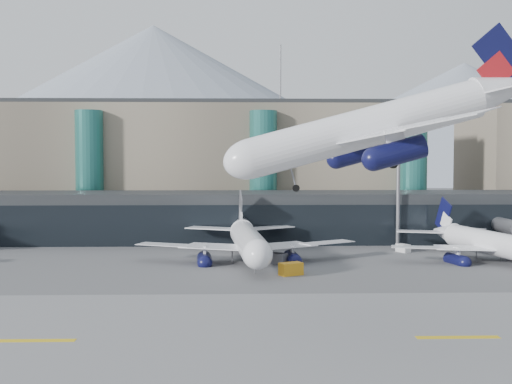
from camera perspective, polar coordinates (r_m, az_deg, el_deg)
ground at (r=76.30m, az=-0.96°, el=-9.87°), size 900.00×900.00×0.00m
runway_strip at (r=61.76m, az=-0.80°, el=-12.95°), size 400.00×40.00×0.04m
runway_markings at (r=61.75m, az=-0.80°, el=-12.93°), size 128.00×1.00×0.02m
concourse at (r=132.65m, az=-1.25°, el=-2.20°), size 170.00×27.00×10.00m
terminal_main at (r=166.15m, az=-9.98°, el=2.42°), size 130.00×30.00×31.00m
teal_towers at (r=149.09m, az=-7.06°, el=1.83°), size 116.40×19.40×46.00m
mountain_ridge at (r=455.59m, az=0.52°, el=6.62°), size 910.00×400.00×110.00m
lightmast_mid at (r=126.22m, az=12.54°, el=1.76°), size 3.00×1.20×25.60m
hero_jet at (r=65.87m, az=12.39°, el=6.93°), size 34.39×34.66×11.22m
jet_parked_mid at (r=107.65m, az=-0.83°, el=-3.56°), size 38.53×37.89×12.44m
jet_parked_right at (r=114.64m, az=19.33°, el=-3.59°), size 33.55×34.38×11.06m
veh_c at (r=103.78m, az=1.83°, el=-5.92°), size 3.63×3.20×1.79m
veh_d at (r=127.50m, az=21.71°, el=-4.52°), size 2.97×3.01×1.57m
veh_g at (r=119.78m, az=12.94°, el=-4.88°), size 2.49×2.88×1.45m
veh_h at (r=94.08m, az=3.12°, el=-6.84°), size 3.75×3.04×1.84m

